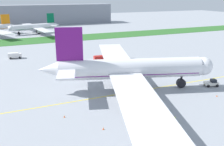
{
  "coord_description": "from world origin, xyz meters",
  "views": [
    {
      "loc": [
        -28.27,
        -57.81,
        27.41
      ],
      "look_at": [
        1.33,
        10.43,
        4.08
      ],
      "focal_mm": 40.51,
      "sensor_mm": 36.0,
      "label": 1
    }
  ],
  "objects_px": {
    "traffic_cone_port_wing": "(64,116)",
    "airliner_foreground": "(128,69)",
    "traffic_cone_starboard_wing": "(103,128)",
    "traffic_cone_near_nose": "(217,95)",
    "service_truck_fuel_bowser": "(100,59)",
    "ground_crew_wingwalker_port": "(174,119)",
    "pushback_tug": "(212,83)",
    "service_truck_baggage_loader": "(15,55)",
    "parked_airliner_far_centre": "(35,27)"
  },
  "relations": [
    {
      "from": "airliner_foreground",
      "to": "pushback_tug",
      "type": "relative_size",
      "value": 13.28
    },
    {
      "from": "pushback_tug",
      "to": "ground_crew_wingwalker_port",
      "type": "xyz_separation_m",
      "value": [
        -25.13,
        -14.8,
        0.02
      ]
    },
    {
      "from": "airliner_foreground",
      "to": "service_truck_baggage_loader",
      "type": "xyz_separation_m",
      "value": [
        -28.77,
        54.22,
        -4.96
      ]
    },
    {
      "from": "traffic_cone_near_nose",
      "to": "service_truck_fuel_bowser",
      "type": "xyz_separation_m",
      "value": [
        -17.18,
        46.41,
        1.35
      ]
    },
    {
      "from": "service_truck_baggage_loader",
      "to": "service_truck_fuel_bowser",
      "type": "bearing_deg",
      "value": -35.1
    },
    {
      "from": "airliner_foreground",
      "to": "ground_crew_wingwalker_port",
      "type": "xyz_separation_m",
      "value": [
        0.05,
        -22.49,
        -5.34
      ]
    },
    {
      "from": "parked_airliner_far_centre",
      "to": "ground_crew_wingwalker_port",
      "type": "bearing_deg",
      "value": -85.93
    },
    {
      "from": "traffic_cone_port_wing",
      "to": "traffic_cone_starboard_wing",
      "type": "relative_size",
      "value": 1.0
    },
    {
      "from": "traffic_cone_port_wing",
      "to": "parked_airliner_far_centre",
      "type": "relative_size",
      "value": 0.01
    },
    {
      "from": "parked_airliner_far_centre",
      "to": "traffic_cone_near_nose",
      "type": "bearing_deg",
      "value": -77.62
    },
    {
      "from": "traffic_cone_starboard_wing",
      "to": "parked_airliner_far_centre",
      "type": "distance_m",
      "value": 145.5
    },
    {
      "from": "parked_airliner_far_centre",
      "to": "traffic_cone_port_wing",
      "type": "bearing_deg",
      "value": -94.66
    },
    {
      "from": "service_truck_baggage_loader",
      "to": "pushback_tug",
      "type": "bearing_deg",
      "value": -48.93
    },
    {
      "from": "service_truck_fuel_bowser",
      "to": "parked_airliner_far_centre",
      "type": "relative_size",
      "value": 0.1
    },
    {
      "from": "parked_airliner_far_centre",
      "to": "service_truck_baggage_loader",
      "type": "bearing_deg",
      "value": -104.14
    },
    {
      "from": "service_truck_fuel_bowser",
      "to": "parked_airliner_far_centre",
      "type": "height_order",
      "value": "parked_airliner_far_centre"
    },
    {
      "from": "traffic_cone_port_wing",
      "to": "service_truck_baggage_loader",
      "type": "xyz_separation_m",
      "value": [
        -7.09,
        64.3,
        1.13
      ]
    },
    {
      "from": "airliner_foreground",
      "to": "service_truck_fuel_bowser",
      "type": "bearing_deg",
      "value": 84.14
    },
    {
      "from": "ground_crew_wingwalker_port",
      "to": "service_truck_baggage_loader",
      "type": "bearing_deg",
      "value": 110.59
    },
    {
      "from": "service_truck_fuel_bowser",
      "to": "traffic_cone_port_wing",
      "type": "bearing_deg",
      "value": -120.82
    },
    {
      "from": "traffic_cone_starboard_wing",
      "to": "service_truck_baggage_loader",
      "type": "distance_m",
      "value": 74.29
    },
    {
      "from": "airliner_foreground",
      "to": "traffic_cone_starboard_wing",
      "type": "distance_m",
      "value": 25.08
    },
    {
      "from": "airliner_foreground",
      "to": "parked_airliner_far_centre",
      "type": "bearing_deg",
      "value": 94.77
    },
    {
      "from": "service_truck_baggage_loader",
      "to": "parked_airliner_far_centre",
      "type": "height_order",
      "value": "parked_airliner_far_centre"
    },
    {
      "from": "airliner_foreground",
      "to": "service_truck_fuel_bowser",
      "type": "relative_size",
      "value": 13.69
    },
    {
      "from": "traffic_cone_starboard_wing",
      "to": "service_truck_baggage_loader",
      "type": "relative_size",
      "value": 0.1
    },
    {
      "from": "traffic_cone_starboard_wing",
      "to": "parked_airliner_far_centre",
      "type": "height_order",
      "value": "parked_airliner_far_centre"
    },
    {
      "from": "service_truck_fuel_bowser",
      "to": "service_truck_baggage_loader",
      "type": "bearing_deg",
      "value": 144.9
    },
    {
      "from": "pushback_tug",
      "to": "service_truck_fuel_bowser",
      "type": "relative_size",
      "value": 1.03
    },
    {
      "from": "traffic_cone_near_nose",
      "to": "service_truck_baggage_loader",
      "type": "bearing_deg",
      "value": 125.53
    },
    {
      "from": "traffic_cone_starboard_wing",
      "to": "service_truck_fuel_bowser",
      "type": "distance_m",
      "value": 53.9
    },
    {
      "from": "traffic_cone_near_nose",
      "to": "traffic_cone_starboard_wing",
      "type": "height_order",
      "value": "same"
    },
    {
      "from": "traffic_cone_near_nose",
      "to": "traffic_cone_port_wing",
      "type": "height_order",
      "value": "same"
    },
    {
      "from": "service_truck_baggage_loader",
      "to": "parked_airliner_far_centre",
      "type": "bearing_deg",
      "value": 75.86
    },
    {
      "from": "traffic_cone_near_nose",
      "to": "traffic_cone_port_wing",
      "type": "bearing_deg",
      "value": 173.75
    },
    {
      "from": "traffic_cone_near_nose",
      "to": "service_truck_fuel_bowser",
      "type": "relative_size",
      "value": 0.1
    },
    {
      "from": "service_truck_fuel_bowser",
      "to": "airliner_foreground",
      "type": "bearing_deg",
      "value": -95.86
    },
    {
      "from": "traffic_cone_starboard_wing",
      "to": "parked_airliner_far_centre",
      "type": "xyz_separation_m",
      "value": [
        4.84,
        145.35,
        4.45
      ]
    },
    {
      "from": "traffic_cone_port_wing",
      "to": "airliner_foreground",
      "type": "bearing_deg",
      "value": 24.94
    },
    {
      "from": "pushback_tug",
      "to": "service_truck_baggage_loader",
      "type": "xyz_separation_m",
      "value": [
        -53.95,
        61.9,
        0.41
      ]
    },
    {
      "from": "pushback_tug",
      "to": "service_truck_baggage_loader",
      "type": "distance_m",
      "value": 82.11
    },
    {
      "from": "traffic_cone_starboard_wing",
      "to": "service_truck_fuel_bowser",
      "type": "bearing_deg",
      "value": 69.76
    },
    {
      "from": "airliner_foreground",
      "to": "service_truck_fuel_bowser",
      "type": "xyz_separation_m",
      "value": [
        3.25,
        31.71,
        -4.74
      ]
    },
    {
      "from": "traffic_cone_near_nose",
      "to": "service_truck_fuel_bowser",
      "type": "distance_m",
      "value": 49.51
    },
    {
      "from": "airliner_foreground",
      "to": "ground_crew_wingwalker_port",
      "type": "bearing_deg",
      "value": -89.88
    },
    {
      "from": "pushback_tug",
      "to": "ground_crew_wingwalker_port",
      "type": "relative_size",
      "value": 3.53
    },
    {
      "from": "traffic_cone_port_wing",
      "to": "service_truck_fuel_bowser",
      "type": "xyz_separation_m",
      "value": [
        24.94,
        41.8,
        1.35
      ]
    },
    {
      "from": "traffic_cone_near_nose",
      "to": "parked_airliner_far_centre",
      "type": "relative_size",
      "value": 0.01
    },
    {
      "from": "traffic_cone_near_nose",
      "to": "parked_airliner_far_centre",
      "type": "height_order",
      "value": "parked_airliner_far_centre"
    },
    {
      "from": "airliner_foreground",
      "to": "pushback_tug",
      "type": "distance_m",
      "value": 26.86
    }
  ]
}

